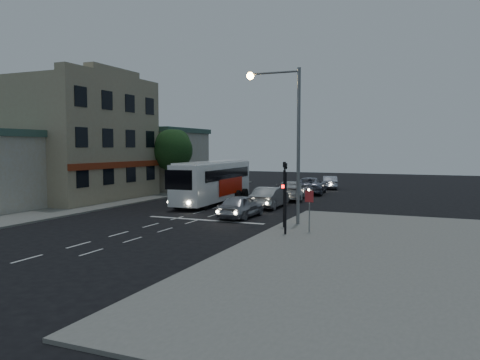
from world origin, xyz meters
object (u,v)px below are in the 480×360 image
at_px(car_sedan_b, 291,190).
at_px(streetlight, 288,127).
at_px(car_sedan_a, 270,197).
at_px(regulatory_sign, 309,204).
at_px(tour_bus, 213,181).
at_px(traffic_signal_main, 284,186).
at_px(car_extra, 330,182).
at_px(traffic_signal_side, 286,190).
at_px(street_tree, 172,148).
at_px(car_suv, 241,206).
at_px(car_sedan_c, 310,186).

relative_size(car_sedan_b, streetlight, 0.64).
distance_m(car_sedan_a, regulatory_sign, 11.00).
bearing_deg(car_sedan_a, tour_bus, -10.60).
xyz_separation_m(tour_bus, traffic_signal_main, (8.94, -9.32, 0.56)).
distance_m(car_sedan_a, car_extra, 18.10).
distance_m(tour_bus, car_extra, 18.27).
xyz_separation_m(traffic_signal_side, street_tree, (-16.51, 16.22, 2.08)).
xyz_separation_m(car_suv, traffic_signal_main, (3.88, -3.02, 1.65)).
distance_m(car_sedan_b, traffic_signal_main, 14.99).
bearing_deg(car_sedan_b, streetlight, 94.19).
height_order(car_extra, streetlight, streetlight).
bearing_deg(traffic_signal_side, car_sedan_b, 105.68).
distance_m(car_sedan_a, car_sedan_b, 5.89).
bearing_deg(traffic_signal_main, street_tree, 137.97).
distance_m(car_sedan_c, traffic_signal_side, 22.67).
bearing_deg(car_extra, street_tree, 29.81).
distance_m(tour_bus, car_suv, 8.15).
height_order(car_sedan_c, street_tree, street_tree).
xyz_separation_m(car_sedan_a, traffic_signal_main, (3.77, -8.50, 1.62)).
relative_size(car_sedan_a, streetlight, 0.54).
bearing_deg(regulatory_sign, tour_bus, 135.85).
height_order(car_suv, street_tree, street_tree).
bearing_deg(car_suv, regulatory_sign, 145.07).
bearing_deg(car_sedan_b, tour_bus, 33.61).
xyz_separation_m(car_suv, car_sedan_b, (-0.01, 11.36, 0.07)).
xyz_separation_m(traffic_signal_main, traffic_signal_side, (0.70, -1.98, 0.00)).
distance_m(car_extra, street_tree, 18.12).
relative_size(car_sedan_a, car_extra, 1.14).
relative_size(car_suv, car_sedan_c, 0.77).
height_order(traffic_signal_main, regulatory_sign, traffic_signal_main).
relative_size(car_sedan_c, regulatory_sign, 2.67).
distance_m(regulatory_sign, streetlight, 5.18).
bearing_deg(car_suv, car_sedan_b, -88.96).
xyz_separation_m(car_extra, traffic_signal_side, (3.79, -28.56, 1.72)).
relative_size(tour_bus, car_extra, 2.65).
bearing_deg(street_tree, regulatory_sign, -41.08).
bearing_deg(regulatory_sign, car_suv, 144.11).
xyz_separation_m(car_sedan_a, traffic_signal_side, (4.47, -10.47, 1.62)).
relative_size(car_sedan_b, car_sedan_c, 0.98).
relative_size(tour_bus, traffic_signal_main, 2.76).
bearing_deg(car_sedan_c, car_sedan_a, 82.52).
height_order(tour_bus, street_tree, street_tree).
height_order(car_sedan_c, regulatory_sign, regulatory_sign).
bearing_deg(car_sedan_c, streetlight, 93.36).
distance_m(car_sedan_c, streetlight, 19.72).
xyz_separation_m(car_sedan_c, street_tree, (-12.16, -5.97, 3.68)).
xyz_separation_m(car_suv, traffic_signal_side, (4.58, -5.00, 1.65)).
relative_size(car_sedan_a, car_sedan_b, 0.85).
relative_size(tour_bus, traffic_signal_side, 2.76).
relative_size(car_sedan_c, traffic_signal_main, 1.43).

